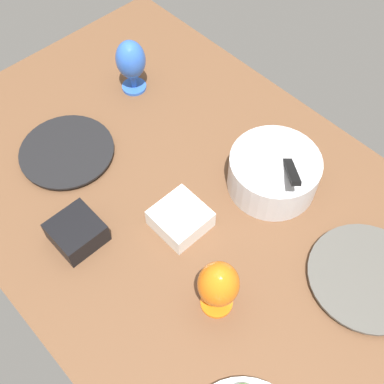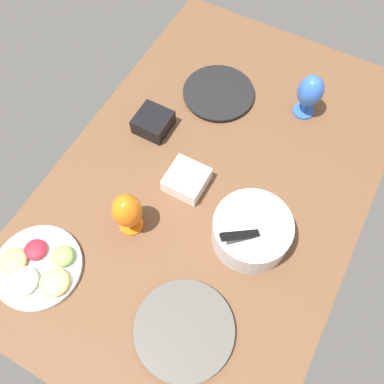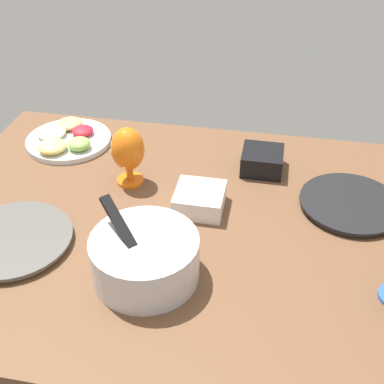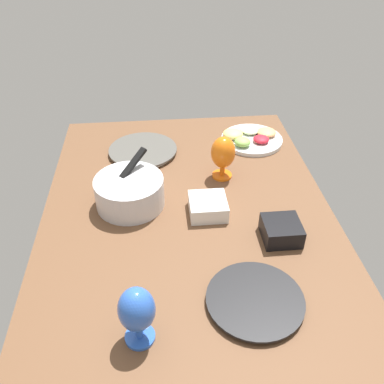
# 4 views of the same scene
# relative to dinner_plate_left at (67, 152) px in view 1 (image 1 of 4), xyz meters

# --- Properties ---
(ground_plane) EXTENTS (1.60, 1.04, 0.04)m
(ground_plane) POSITION_rel_dinner_plate_left_xyz_m (0.35, 0.15, -0.03)
(ground_plane) COLOR brown
(dinner_plate_left) EXTENTS (0.28, 0.28, 0.02)m
(dinner_plate_left) POSITION_rel_dinner_plate_left_xyz_m (0.00, 0.00, 0.00)
(dinner_plate_left) COLOR #4C4C51
(dinner_plate_left) RESTS_ON ground_plane
(dinner_plate_right) EXTENTS (0.30, 0.30, 0.02)m
(dinner_plate_right) POSITION_rel_dinner_plate_left_xyz_m (0.84, 0.31, 0.00)
(dinner_plate_right) COLOR silver
(dinner_plate_right) RESTS_ON ground_plane
(mixing_bowl) EXTENTS (0.25, 0.25, 0.18)m
(mixing_bowl) POSITION_rel_dinner_plate_left_xyz_m (0.48, 0.36, 0.05)
(mixing_bowl) COLOR silver
(mixing_bowl) RESTS_ON ground_plane
(hurricane_glass_orange) EXTENTS (0.10, 0.10, 0.18)m
(hurricane_glass_orange) POSITION_rel_dinner_plate_left_xyz_m (0.63, -0.00, 0.10)
(hurricane_glass_orange) COLOR orange
(hurricane_glass_orange) RESTS_ON ground_plane
(hurricane_glass_blue) EXTENTS (0.09, 0.09, 0.18)m
(hurricane_glass_blue) POSITION_rel_dinner_plate_left_xyz_m (-0.08, 0.32, 0.10)
(hurricane_glass_blue) COLOR blue
(hurricane_glass_blue) RESTS_ON ground_plane
(square_bowl_black) EXTENTS (0.12, 0.12, 0.06)m
(square_bowl_black) POSITION_rel_dinner_plate_left_xyz_m (0.25, -0.14, 0.03)
(square_bowl_black) COLOR black
(square_bowl_black) RESTS_ON ground_plane
(square_bowl_white) EXTENTS (0.13, 0.13, 0.06)m
(square_bowl_white) POSITION_rel_dinner_plate_left_xyz_m (0.41, 0.08, 0.02)
(square_bowl_white) COLOR white
(square_bowl_white) RESTS_ON ground_plane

